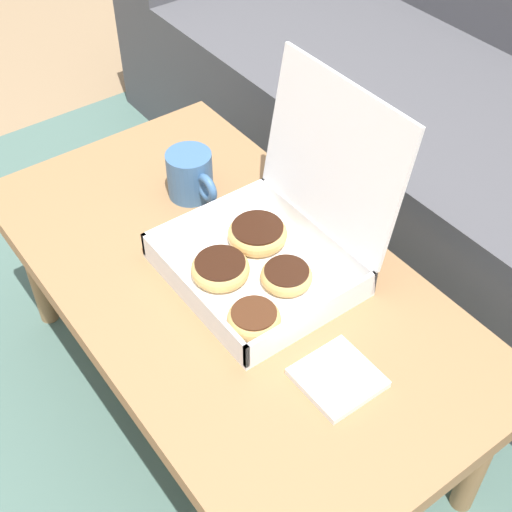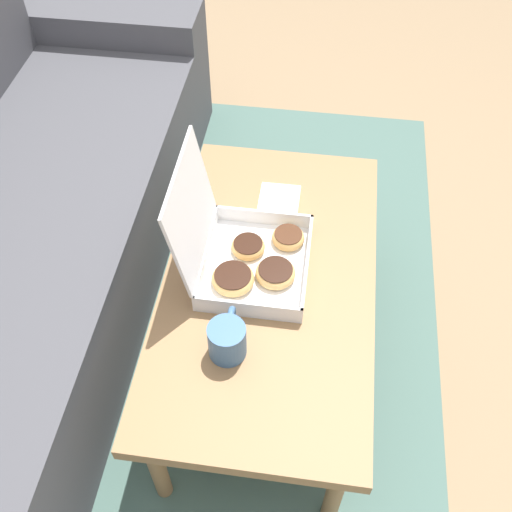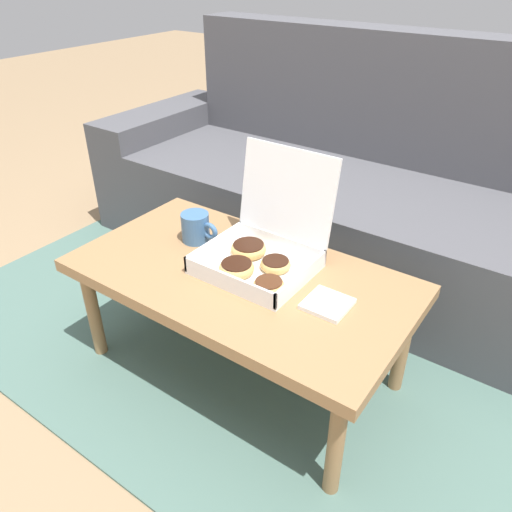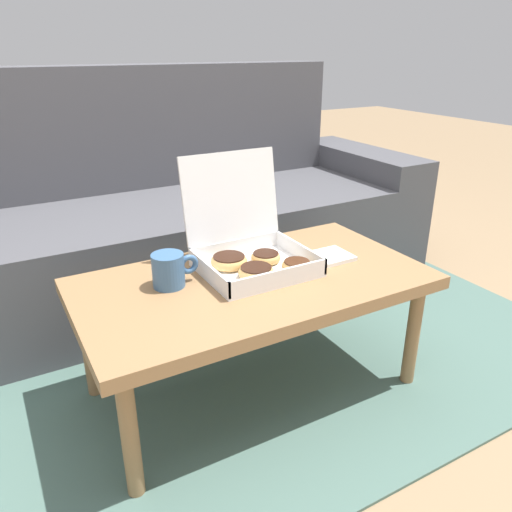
# 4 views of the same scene
# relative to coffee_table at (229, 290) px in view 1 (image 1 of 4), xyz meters

# --- Properties ---
(ground_plane) EXTENTS (12.00, 12.00, 0.00)m
(ground_plane) POSITION_rel_coffee_table_xyz_m (0.00, 0.06, -0.37)
(ground_plane) COLOR #937756
(area_rug) EXTENTS (2.57, 1.82, 0.01)m
(area_rug) POSITION_rel_coffee_table_xyz_m (0.00, 0.36, -0.36)
(area_rug) COLOR #4C6B60
(area_rug) RESTS_ON ground_plane
(coffee_table) EXTENTS (1.05, 0.57, 0.41)m
(coffee_table) POSITION_rel_coffee_table_xyz_m (0.00, 0.00, 0.00)
(coffee_table) COLOR #997047
(coffee_table) RESTS_ON ground_plane
(pastry_box) EXTENTS (0.33, 0.34, 0.34)m
(pastry_box) POSITION_rel_coffee_table_xyz_m (0.03, 0.07, 0.10)
(pastry_box) COLOR white
(pastry_box) RESTS_ON coffee_table
(coffee_mug) EXTENTS (0.14, 0.09, 0.10)m
(coffee_mug) POSITION_rel_coffee_table_xyz_m (-0.24, 0.07, 0.09)
(coffee_mug) COLOR #3D6693
(coffee_mug) RESTS_ON coffee_table
(napkin_stack) EXTENTS (0.12, 0.12, 0.01)m
(napkin_stack) POSITION_rel_coffee_table_xyz_m (0.30, 0.01, 0.05)
(napkin_stack) COLOR white
(napkin_stack) RESTS_ON coffee_table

